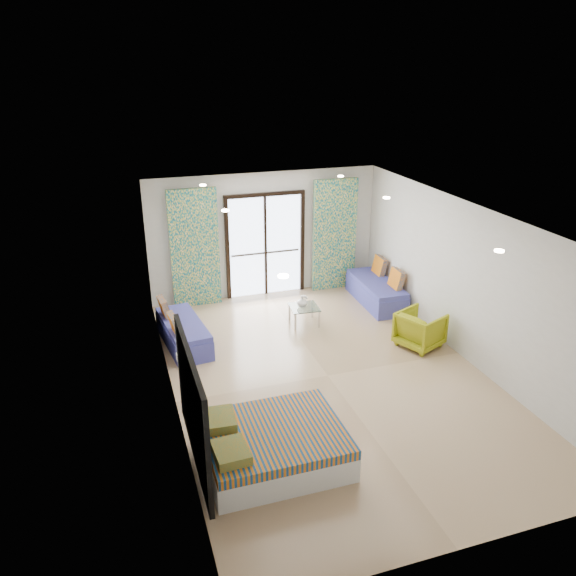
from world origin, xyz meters
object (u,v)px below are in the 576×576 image
object	(u,v)px
daybed_left	(183,332)
daybed_right	(377,291)
bed	(273,445)
armchair	(420,328)
coffee_table	(304,309)

from	to	relation	value
daybed_left	daybed_right	bearing A→B (deg)	2.00
bed	daybed_left	bearing A→B (deg)	100.09
daybed_left	armchair	size ratio (longest dim) A/B	2.35
daybed_right	coffee_table	world-z (taller)	daybed_right
bed	daybed_left	size ratio (longest dim) A/B	1.03
bed	coffee_table	distance (m)	4.15
bed	daybed_left	xyz separation A→B (m)	(-0.64, 3.60, -0.00)
daybed_left	daybed_right	xyz separation A→B (m)	(4.23, 0.66, 0.02)
coffee_table	daybed_left	bearing A→B (deg)	-176.38
coffee_table	armchair	xyz separation A→B (m)	(1.69, -1.52, 0.04)
daybed_right	armchair	bearing A→B (deg)	-92.06
bed	coffee_table	bearing A→B (deg)	64.88
bed	daybed_right	xyz separation A→B (m)	(3.59, 4.26, 0.02)
daybed_left	coffee_table	size ratio (longest dim) A/B	2.74
daybed_left	daybed_right	size ratio (longest dim) A/B	0.96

